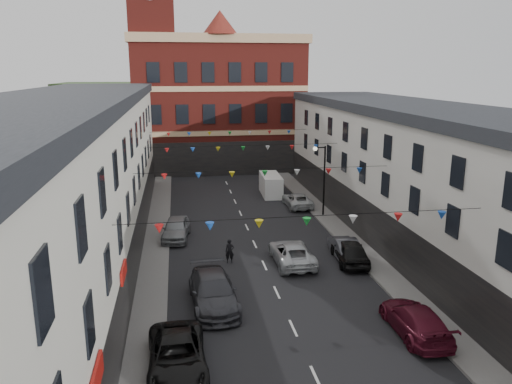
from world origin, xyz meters
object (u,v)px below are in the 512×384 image
car_left_d (213,291)px  car_right_f (297,200)px  pedestrian (230,251)px  car_right_d (350,251)px  car_left_c (177,355)px  car_right_c (415,320)px  car_right_e (344,247)px  white_van (271,185)px  car_left_e (176,229)px  moving_car (292,253)px  street_lamp (322,171)px

car_left_d → car_right_f: car_left_d is taller
pedestrian → car_right_d: bearing=-3.5°
car_left_c → car_left_d: bearing=69.9°
car_left_d → car_right_c: 10.09m
pedestrian → car_right_e: bearing=4.6°
car_right_e → car_right_c: bearing=94.0°
car_right_c → white_van: 27.51m
car_right_d → white_van: white_van is taller
car_left_e → car_right_c: car_left_e is taller
white_van → pedestrian: (-5.92, -17.25, -0.23)m
car_left_c → car_right_f: bearing=64.1°
white_van → car_right_f: bearing=-69.7°
car_left_c → pedestrian: bearing=72.1°
car_right_c → car_right_f: (-0.14, 22.68, -0.08)m
car_right_f → white_van: white_van is taller
car_left_c → moving_car: car_left_c is taller
car_left_e → car_right_d: bearing=-24.0°
car_left_e → car_left_c: bearing=-83.5°
car_left_d → car_right_e: (9.10, 5.76, -0.14)m
street_lamp → car_right_d: street_lamp is taller
car_right_d → white_van: 18.49m
moving_car → car_right_d: bearing=172.0°
street_lamp → white_van: size_ratio=1.30×
car_left_c → car_right_f: 26.29m
car_left_e → car_right_d: car_left_e is taller
street_lamp → car_left_e: size_ratio=1.32×
car_left_c → car_right_d: car_right_d is taller
car_right_f → car_left_d: bearing=63.7°
car_right_e → moving_car: 3.75m
street_lamp → car_right_e: size_ratio=1.45×
car_left_d → car_right_c: size_ratio=1.14×
moving_car → street_lamp: bearing=-116.1°
car_right_c → car_left_c: bearing=7.5°
street_lamp → pedestrian: size_ratio=3.81×
white_van → pedestrian: white_van is taller
car_left_c → white_van: (9.30, 28.71, 0.31)m
street_lamp → car_left_c: street_lamp is taller
car_right_e → car_right_f: size_ratio=0.90×
car_right_e → white_van: (-1.70, 17.32, 0.34)m
car_right_f → car_left_c: bearing=65.4°
white_van → pedestrian: size_ratio=2.92×
car_left_d → car_right_f: size_ratio=1.23×
car_left_e → car_right_c: 19.02m
car_left_c → pedestrian: 11.95m
car_right_c → pedestrian: 12.73m
car_right_d → pedestrian: 7.71m
pedestrian → car_right_c: bearing=-48.1°
car_left_d → car_right_c: car_left_d is taller
moving_car → pedestrian: (-3.92, 0.67, 0.08)m
car_left_d → moving_car: car_left_d is taller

